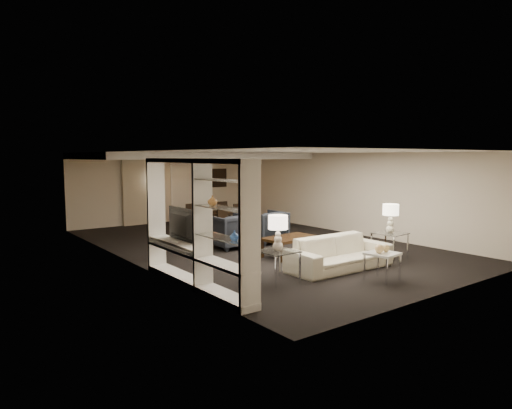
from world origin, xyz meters
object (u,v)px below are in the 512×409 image
at_px(coffee_table, 290,246).
at_px(marble_table, 382,266).
at_px(chair_nm, 226,219).
at_px(vase_amber, 212,200).
at_px(chair_fl, 189,216).
at_px(chair_fm, 205,215).
at_px(armchair_right, 266,227).
at_px(pendant_light, 200,171).
at_px(vase_blue, 234,235).
at_px(floor_speaker, 154,237).
at_px(floor_lamp, 153,201).
at_px(sofa, 340,253).
at_px(television, 178,225).
at_px(side_table_right, 390,246).
at_px(table_lamp_left, 278,233).
at_px(chair_nl, 209,221).
at_px(chair_fr, 220,214).
at_px(chair_nr, 241,218).
at_px(table_lamp_right, 390,218).
at_px(dining_table, 215,221).
at_px(armchair_left, 230,231).
at_px(side_table_left, 278,267).

xyz_separation_m(coffee_table, marble_table, (-0.00, -2.70, 0.04)).
bearing_deg(chair_nm, vase_amber, -126.96).
relative_size(chair_fl, chair_fm, 1.00).
relative_size(chair_nm, chair_fm, 1.00).
xyz_separation_m(armchair_right, chair_nm, (0.01, 2.06, -0.01)).
height_order(pendant_light, chair_fl, pendant_light).
bearing_deg(vase_amber, pendant_light, 61.66).
distance_m(vase_blue, floor_speaker, 3.81).
bearing_deg(marble_table, floor_lamp, 92.58).
bearing_deg(chair_nm, floor_lamp, 106.72).
relative_size(sofa, television, 2.15).
bearing_deg(sofa, floor_lamp, 94.20).
xyz_separation_m(sofa, vase_blue, (-3.12, -0.63, 0.79)).
bearing_deg(television, floor_speaker, -8.83).
relative_size(television, chair_nm, 1.28).
bearing_deg(floor_speaker, floor_lamp, 84.12).
bearing_deg(side_table_right, vase_amber, 179.75).
bearing_deg(floor_lamp, table_lamp_left, -98.60).
relative_size(armchair_right, chair_nl, 1.12).
bearing_deg(side_table_right, chair_fm, 99.30).
bearing_deg(vase_amber, marble_table, -19.78).
xyz_separation_m(vase_blue, chair_fr, (4.33, 7.29, -0.71)).
xyz_separation_m(chair_nm, chair_nr, (0.60, 0.00, 0.00)).
xyz_separation_m(table_lamp_right, chair_nl, (-1.69, 5.36, -0.51)).
height_order(dining_table, floor_lamp, floor_lamp).
bearing_deg(chair_nr, marble_table, -95.40).
xyz_separation_m(armchair_left, chair_nl, (0.61, 2.06, -0.01)).
relative_size(marble_table, chair_nr, 0.63).
distance_m(armchair_left, chair_fm, 3.57).
bearing_deg(sofa, armchair_right, 80.98).
height_order(armchair_right, chair_fl, armchair_right).
xyz_separation_m(armchair_right, marble_table, (-0.60, -4.40, -0.17)).
relative_size(side_table_right, floor_lamp, 0.40).
bearing_deg(table_lamp_left, floor_speaker, 109.64).
xyz_separation_m(coffee_table, table_lamp_left, (-1.70, -1.60, 0.71)).
xyz_separation_m(armchair_left, armchair_right, (1.20, -0.00, 0.00)).
bearing_deg(chair_fl, armchair_right, 99.92).
height_order(chair_fm, floor_lamp, floor_lamp).
bearing_deg(vase_amber, sofa, -0.39).
bearing_deg(table_lamp_right, armchair_left, 124.88).
xyz_separation_m(television, chair_fr, (4.30, 5.30, -0.64)).
relative_size(armchair_left, floor_speaker, 0.89).
bearing_deg(side_table_left, chair_fm, 70.87).
height_order(vase_blue, chair_nm, vase_blue).
distance_m(armchair_left, chair_fr, 3.81).
xyz_separation_m(vase_blue, chair_nl, (3.13, 5.99, -0.71)).
bearing_deg(chair_fl, sofa, 89.86).
bearing_deg(armchair_right, chair_fl, -79.76).
height_order(chair_nl, chair_nm, same).
relative_size(sofa, marble_table, 4.37).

